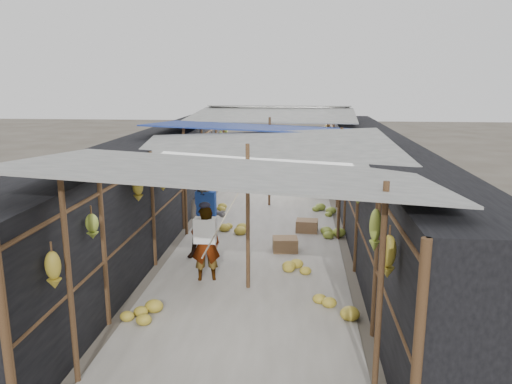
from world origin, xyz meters
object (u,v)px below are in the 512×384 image
(vendor_elderly, at_px, (206,244))
(vendor_seated, at_px, (304,181))
(crate_near, at_px, (285,245))
(shopper_blue, at_px, (206,218))
(black_basin, at_px, (325,194))

(vendor_elderly, distance_m, vendor_seated, 7.61)
(crate_near, height_order, shopper_blue, shopper_blue)
(black_basin, height_order, vendor_elderly, vendor_elderly)
(vendor_elderly, relative_size, shopper_blue, 0.84)
(crate_near, relative_size, shopper_blue, 0.31)
(crate_near, height_order, vendor_elderly, vendor_elderly)
(vendor_elderly, distance_m, shopper_blue, 1.23)
(vendor_elderly, bearing_deg, shopper_blue, -93.00)
(vendor_elderly, height_order, shopper_blue, shopper_blue)
(crate_near, xyz_separation_m, vendor_elderly, (-1.41, -1.70, 0.56))
(black_basin, relative_size, shopper_blue, 0.32)
(shopper_blue, distance_m, vendor_seated, 6.52)
(black_basin, height_order, shopper_blue, shopper_blue)
(crate_near, relative_size, vendor_elderly, 0.37)
(black_basin, distance_m, vendor_elderly, 7.47)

